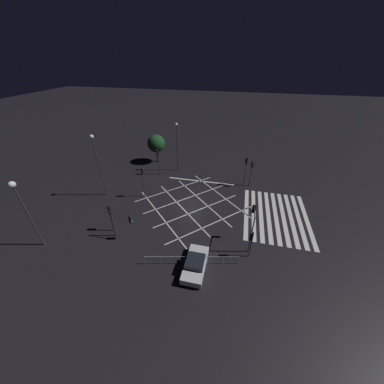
{
  "coord_description": "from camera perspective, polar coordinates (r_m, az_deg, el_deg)",
  "views": [
    {
      "loc": [
        -22.61,
        -5.2,
        17.14
      ],
      "look_at": [
        0.0,
        0.0,
        1.94
      ],
      "focal_mm": 20.0,
      "sensor_mm": 36.0,
      "label": 1
    }
  ],
  "objects": [
    {
      "name": "traffic_light_ne_main",
      "position": [
        35.04,
        -9.06,
        9.23
      ],
      "size": [
        0.39,
        0.36,
        4.4
      ],
      "rotation": [
        0.0,
        0.0,
        3.14
      ],
      "color": "#2D2D30",
      "rests_on": "ground_plane"
    },
    {
      "name": "street_lamp_west",
      "position": [
        35.25,
        -4.07,
        13.93
      ],
      "size": [
        0.48,
        0.48,
        8.09
      ],
      "color": "#2D2D30",
      "rests_on": "ground_plane"
    },
    {
      "name": "road_markings",
      "position": [
        28.74,
        15.67,
        -4.84
      ],
      "size": [
        15.65,
        22.46,
        0.01
      ],
      "color": "silver",
      "rests_on": "ground_plane"
    },
    {
      "name": "traffic_light_nw_main",
      "position": [
        25.04,
        -20.98,
        -5.25
      ],
      "size": [
        0.39,
        0.36,
        3.45
      ],
      "color": "#2D2D30",
      "rests_on": "ground_plane"
    },
    {
      "name": "street_lamp_far",
      "position": [
        30.32,
        -24.12,
        8.89
      ],
      "size": [
        0.5,
        0.5,
        8.8
      ],
      "color": "#2D2D30",
      "rests_on": "ground_plane"
    },
    {
      "name": "street_lamp_east",
      "position": [
        25.08,
        -38.94,
        -1.4
      ],
      "size": [
        0.6,
        0.6,
        7.76
      ],
      "color": "#2D2D30",
      "rests_on": "ground_plane"
    },
    {
      "name": "waiting_car",
      "position": [
        21.0,
        0.92,
        -18.63
      ],
      "size": [
        4.28,
        1.89,
        1.33
      ],
      "color": "silver",
      "rests_on": "ground_plane"
    },
    {
      "name": "street_tree_near",
      "position": [
        39.57,
        -9.51,
        12.61
      ],
      "size": [
        3.14,
        3.14,
        5.09
      ],
      "color": "#473323",
      "rests_on": "ground_plane"
    },
    {
      "name": "traffic_light_median_north",
      "position": [
        29.39,
        -13.0,
        4.09
      ],
      "size": [
        0.36,
        0.39,
        4.57
      ],
      "rotation": [
        0.0,
        0.0,
        -1.57
      ],
      "color": "#2D2D30",
      "rests_on": "ground_plane"
    },
    {
      "name": "traffic_light_se_cross",
      "position": [
        32.64,
        14.19,
        6.84
      ],
      "size": [
        0.36,
        0.39,
        4.47
      ],
      "rotation": [
        0.0,
        0.0,
        1.57
      ],
      "color": "#2D2D30",
      "rests_on": "ground_plane"
    },
    {
      "name": "ground_plane",
      "position": [
        28.85,
        0.0,
        -3.23
      ],
      "size": [
        200.0,
        200.0,
        0.0
      ],
      "primitive_type": "plane",
      "color": "black"
    },
    {
      "name": "traffic_light_se_main",
      "position": [
        32.46,
        15.64,
        5.97
      ],
      "size": [
        0.39,
        0.36,
        4.11
      ],
      "rotation": [
        0.0,
        0.0,
        3.14
      ],
      "color": "#2D2D30",
      "rests_on": "ground_plane"
    },
    {
      "name": "traffic_light_nw_cross",
      "position": [
        23.55,
        -17.89,
        -7.15
      ],
      "size": [
        0.36,
        2.44,
        3.42
      ],
      "rotation": [
        0.0,
        0.0,
        -1.57
      ],
      "color": "#2D2D30",
      "rests_on": "ground_plane"
    },
    {
      "name": "traffic_light_sw_main",
      "position": [
        22.05,
        15.91,
        -7.08
      ],
      "size": [
        2.33,
        0.36,
        4.57
      ],
      "color": "#2D2D30",
      "rests_on": "ground_plane"
    },
    {
      "name": "pedestrian_railing",
      "position": [
        21.29,
        0.0,
        -17.45
      ],
      "size": [
        2.06,
        8.79,
        1.05
      ],
      "rotation": [
        0.0,
        0.0,
        -1.34
      ],
      "color": "#B7B7BC",
      "rests_on": "ground_plane"
    },
    {
      "name": "traffic_light_sw_cross",
      "position": [
        21.45,
        15.48,
        -12.13
      ],
      "size": [
        0.36,
        0.39,
        3.21
      ],
      "rotation": [
        0.0,
        0.0,
        1.57
      ],
      "color": "#2D2D30",
      "rests_on": "ground_plane"
    }
  ]
}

